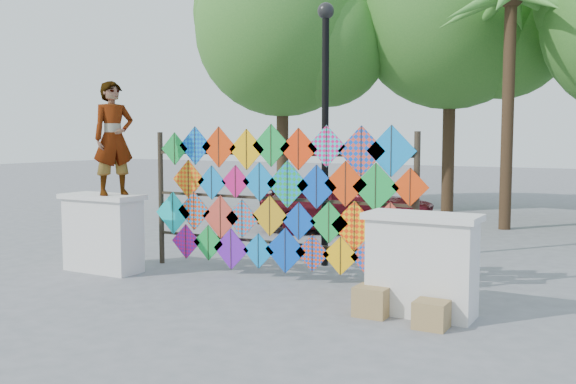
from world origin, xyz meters
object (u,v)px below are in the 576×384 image
at_px(sedan, 347,202).
at_px(kite_rack, 278,200).
at_px(vendor_woman, 114,138).
at_px(lamppost, 325,109).

bearing_deg(sedan, kite_rack, 173.38).
bearing_deg(vendor_woman, sedan, 10.13).
bearing_deg(lamppost, kite_rack, -98.32).
distance_m(vendor_woman, sedan, 6.30).
xyz_separation_m(kite_rack, vendor_woman, (-2.53, -0.92, 0.96)).
distance_m(kite_rack, sedan, 5.15).
height_order(kite_rack, lamppost, lamppost).
relative_size(kite_rack, lamppost, 1.10).
distance_m(vendor_woman, lamppost, 3.53).
height_order(kite_rack, vendor_woman, vendor_woman).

